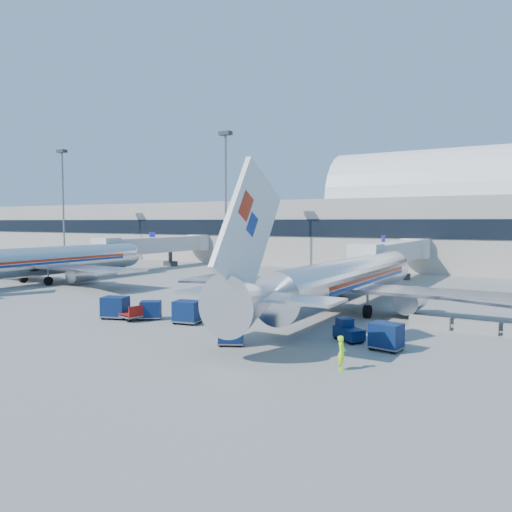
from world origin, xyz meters
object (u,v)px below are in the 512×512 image
Objects in this scene: cart_train_c at (115,307)px; cart_solo_near at (231,333)px; airliner_main at (343,281)px; jetbridge_near at (397,253)px; mast_far_west at (63,189)px; cart_train_a at (187,312)px; ramp_worker at (341,353)px; tug_lead at (190,312)px; jetbridge_mid at (162,245)px; mast_west at (226,180)px; airliner_mid at (42,261)px; barrier_mid at (476,327)px; tug_left at (209,306)px; cart_solo_far at (386,336)px; barrier_near at (429,322)px; cart_open_red at (130,314)px; cart_train_b at (151,310)px; tug_right at (348,331)px.

cart_solo_near is at bearing -30.47° from cart_train_c.
jetbridge_near is at bearing 95.22° from airliner_main.
cart_train_a is at bearing -30.72° from mast_far_west.
ramp_worker is at bearing -38.06° from cart_solo_near.
mast_far_west is at bearing 118.33° from tug_lead.
mast_west reaches higher than jetbridge_mid.
cart_solo_near is at bearing -41.49° from cart_train_a.
airliner_mid is at bearing -146.41° from jetbridge_near.
airliner_mid is 53.42m from barrier_mid.
tug_left is 18.05m from cart_solo_far.
mast_far_west is at bearing -178.19° from jetbridge_mid.
jetbridge_mid is at bearing 45.20° from tug_left.
airliner_main is 12.42× the size of barrier_near.
cart_train_c reaches higher than cart_open_red.
cart_train_b is (29.28, -10.92, -2.11)m from airliner_mid.
tug_left is 0.81× the size of cart_train_c.
jetbridge_near is 1.22× the size of mast_far_west.
cart_train_b is at bearing -64.61° from mast_west.
cart_train_b is 19.56m from ramp_worker.
tug_right is (-3.91, -7.06, 0.23)m from barrier_near.
cart_solo_near is 0.96× the size of cart_solo_far.
cart_solo_near is (10.61, -3.82, -0.03)m from cart_train_b.
jetbridge_mid reaches higher than barrier_near.
jetbridge_mid is at bearing 107.31° from cart_solo_near.
cart_solo_near is at bearing 64.57° from ramp_worker.
airliner_main is at bearing -84.78° from jetbridge_near.
barrier_mid is (3.30, 0.00, 0.00)m from barrier_near.
airliner_main and airliner_mid have the same top height.
cart_train_a is at bearing -7.02° from cart_train_c.
tug_left is (-14.44, 3.61, -0.07)m from tug_right.
airliner_mid is at bearing 78.00° from tug_left.
mast_west is 50.92m from cart_solo_near.
airliner_mid reaches higher than barrier_near.
tug_lead reaches higher than cart_solo_near.
cart_train_a is (-16.99, -8.25, 0.53)m from barrier_near.
cart_train_a is 0.86× the size of cart_open_red.
mast_far_west is at bearing 160.25° from barrier_near.
jetbridge_near is (-2.40, 26.30, 1.00)m from airliner_main.
cart_train_a is 1.12× the size of cart_solo_near.
cart_train_a is at bearing -171.19° from cart_solo_far.
barrier_near is at bearing 14.55° from cart_train_a.
airliner_mid is 1.35× the size of jetbridge_mid.
cart_open_red is (-18.13, -2.41, -0.21)m from tug_right.
cart_train_c is (-6.50, -1.48, 0.01)m from cart_train_a.
cart_train_c is at bearing -68.97° from mast_west.
cart_train_b is (-24.02, -8.42, 0.37)m from barrier_mid.
cart_solo_near is (-6.20, -5.18, 0.12)m from tug_right.
mast_west is 43.18m from cart_open_red.
tug_right is at bearing -29.45° from cart_train_b.
tug_lead is 1.27× the size of cart_solo_near.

